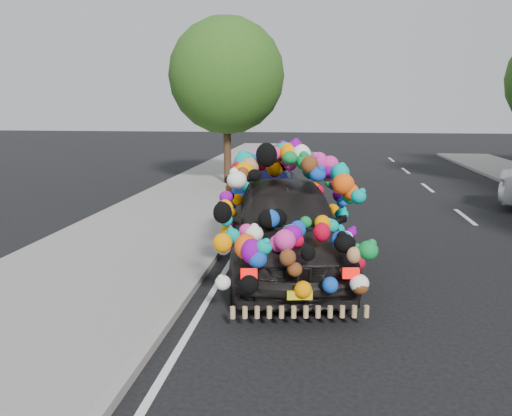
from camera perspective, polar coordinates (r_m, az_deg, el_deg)
The scene contains 6 objects.
ground at distance 9.32m, azimuth 9.10°, elevation -7.02°, with size 100.00×100.00×0.00m, color black.
sidewalk at distance 10.12m, azimuth -16.14°, elevation -5.50°, with size 4.00×60.00×0.12m, color gray.
kerb at distance 9.52m, azimuth -5.26°, elevation -6.12°, with size 0.15×60.00×0.13m, color gray.
tree_near_sidewalk at distance 18.70m, azimuth -3.38°, elevation 14.82°, with size 4.20×4.20×6.13m.
plush_art_car at distance 8.94m, azimuth 3.40°, elevation 0.29°, with size 3.09×5.42×2.33m.
navy_sedan at distance 14.64m, azimuth 1.56°, elevation 2.26°, with size 1.65×4.05×1.18m, color black.
Camera 1 is at (-0.31, -8.84, 2.94)m, focal length 35.00 mm.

